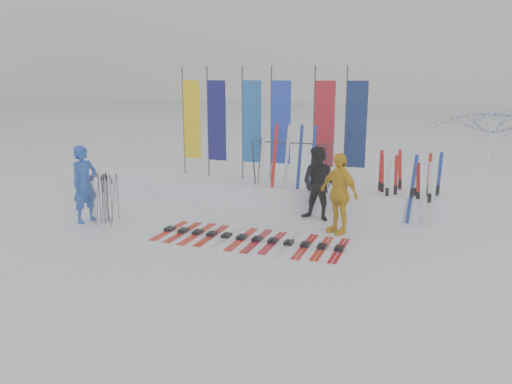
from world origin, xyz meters
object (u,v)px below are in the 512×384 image
at_px(person_yellow, 339,193).
at_px(ski_row, 249,239).
at_px(person_blue, 85,184).
at_px(person_black, 319,184).
at_px(ski_rack, 292,158).
at_px(tent_canopy, 487,163).

height_order(person_yellow, ski_row, person_yellow).
height_order(person_blue, person_black, person_blue).
distance_m(person_blue, ski_rack, 5.33).
relative_size(person_black, ski_rack, 0.90).
height_order(person_yellow, ski_rack, person_yellow).
height_order(person_black, person_yellow, person_yellow).
relative_size(person_blue, person_yellow, 1.02).
bearing_deg(tent_canopy, person_blue, -157.60).
xyz_separation_m(ski_row, ski_rack, (0.09, 3.00, 1.35)).
bearing_deg(person_black, ski_row, -106.52).
distance_m(person_yellow, ski_row, 2.27).
distance_m(person_black, tent_canopy, 4.25).
relative_size(tent_canopy, ski_row, 0.75).
xyz_separation_m(person_blue, tent_canopy, (9.20, 3.79, 0.44)).
distance_m(person_blue, person_yellow, 6.12).
distance_m(ski_row, ski_rack, 3.29).
distance_m(tent_canopy, ski_rack, 4.89).
xyz_separation_m(person_blue, person_yellow, (5.99, 1.24, -0.02)).
relative_size(person_yellow, tent_canopy, 0.60).
bearing_deg(person_blue, tent_canopy, -53.36).
xyz_separation_m(person_black, ski_rack, (-0.96, 0.91, 0.46)).
bearing_deg(tent_canopy, ski_row, -142.52).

